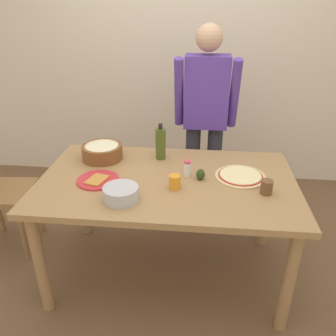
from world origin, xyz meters
name	(u,v)px	position (x,y,z in m)	size (l,w,h in m)	color
ground	(167,271)	(0.00, 0.00, 0.00)	(8.00, 8.00, 0.00)	brown
wall_back	(184,52)	(0.00, 1.60, 1.30)	(5.60, 0.10, 2.60)	beige
dining_table	(167,191)	(0.00, 0.00, 0.67)	(1.60, 0.96, 0.76)	#A37A4C
person_cook	(205,115)	(0.23, 0.76, 0.94)	(0.49, 0.25, 1.62)	#2D2D38
pizza_raw_on_board	(240,176)	(0.46, 0.06, 0.77)	(0.32, 0.32, 0.02)	beige
plate_with_slice	(98,180)	(-0.42, -0.07, 0.77)	(0.26, 0.26, 0.02)	red
popcorn_bowl	(102,151)	(-0.48, 0.25, 0.82)	(0.28, 0.28, 0.11)	brown
mixing_bowl_steel	(121,194)	(-0.23, -0.27, 0.80)	(0.20, 0.20, 0.08)	#B7B7BC
olive_oil_bottle	(161,143)	(-0.08, 0.30, 0.87)	(0.07, 0.07, 0.26)	#47561E
cup_orange	(175,182)	(0.06, -0.11, 0.80)	(0.07, 0.07, 0.09)	orange
cup_small_brown	(267,187)	(0.59, -0.12, 0.80)	(0.07, 0.07, 0.09)	brown
salt_shaker	(187,168)	(0.12, 0.05, 0.81)	(0.04, 0.04, 0.11)	white
avocado	(201,174)	(0.21, 0.01, 0.80)	(0.06, 0.06, 0.07)	#2D4219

